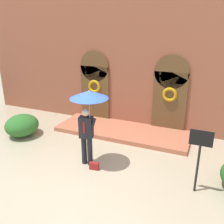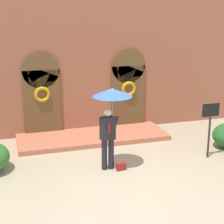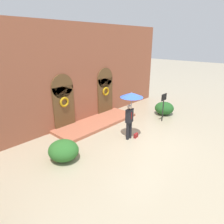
# 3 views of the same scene
# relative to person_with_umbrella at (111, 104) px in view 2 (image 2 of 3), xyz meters

# --- Properties ---
(ground_plane) EXTENTS (80.00, 80.00, 0.00)m
(ground_plane) POSITION_rel_person_with_umbrella_xyz_m (0.09, -0.51, -1.91)
(ground_plane) COLOR tan
(building_facade) EXTENTS (14.00, 2.30, 5.60)m
(building_facade) POSITION_rel_person_with_umbrella_xyz_m (0.09, 3.64, 0.77)
(building_facade) COLOR #9E563D
(building_facade) RESTS_ON ground
(person_with_umbrella) EXTENTS (1.10, 1.10, 2.36)m
(person_with_umbrella) POSITION_rel_person_with_umbrella_xyz_m (0.00, 0.00, 0.00)
(person_with_umbrella) COLOR black
(person_with_umbrella) RESTS_ON ground
(handbag) EXTENTS (0.29, 0.16, 0.22)m
(handbag) POSITION_rel_person_with_umbrella_xyz_m (0.24, -0.20, -1.80)
(handbag) COLOR maroon
(handbag) RESTS_ON ground
(sign_post) EXTENTS (0.56, 0.06, 1.72)m
(sign_post) POSITION_rel_person_with_umbrella_xyz_m (3.10, -0.08, -0.75)
(sign_post) COLOR black
(sign_post) RESTS_ON ground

